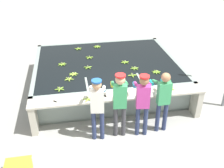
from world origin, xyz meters
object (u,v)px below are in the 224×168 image
(banana_bunch_floating_2, at_px, (89,57))
(knife_1, at_px, (106,97))
(worker_1, at_px, (120,99))
(banana_bunch_floating_4, at_px, (62,64))
(banana_bunch_ledge_0, at_px, (170,89))
(worker_3, at_px, (163,97))
(worker_0, at_px, (97,104))
(banana_bunch_floating_10, at_px, (88,67))
(banana_bunch_floating_3, at_px, (132,75))
(banana_bunch_floating_8, at_px, (60,89))
(worker_2, at_px, (143,99))
(banana_bunch_floating_6, at_px, (156,72))
(knife_0, at_px, (57,102))
(banana_bunch_ledge_1, at_px, (88,99))
(banana_bunch_floating_1, at_px, (125,62))
(banana_bunch_floating_7, at_px, (97,47))
(banana_bunch_floating_9, at_px, (69,79))
(banana_bunch_floating_11, at_px, (135,68))
(banana_bunch_floating_0, at_px, (78,49))
(banana_bunch_floating_5, at_px, (73,74))

(banana_bunch_floating_2, relative_size, knife_1, 0.83)
(worker_1, relative_size, banana_bunch_floating_4, 6.22)
(banana_bunch_ledge_0, bearing_deg, worker_3, -126.09)
(worker_0, xyz_separation_m, banana_bunch_floating_2, (0.11, 3.04, -0.13))
(banana_bunch_floating_10, xyz_separation_m, banana_bunch_ledge_0, (2.05, -1.71, 0.00))
(banana_bunch_floating_3, bearing_deg, banana_bunch_floating_8, -168.34)
(worker_2, relative_size, banana_bunch_floating_4, 6.08)
(banana_bunch_floating_3, bearing_deg, banana_bunch_floating_6, 5.89)
(knife_0, bearing_deg, worker_2, -13.33)
(banana_bunch_ledge_1, bearing_deg, worker_2, -20.56)
(banana_bunch_floating_1, relative_size, banana_bunch_floating_6, 1.00)
(banana_bunch_floating_7, bearing_deg, banana_bunch_floating_9, -115.23)
(banana_bunch_floating_4, distance_m, knife_1, 2.44)
(banana_bunch_floating_11, bearing_deg, knife_1, -127.06)
(worker_1, height_order, banana_bunch_floating_0, worker_1)
(banana_bunch_floating_9, xyz_separation_m, banana_bunch_floating_10, (0.61, 0.68, 0.00))
(banana_bunch_floating_1, height_order, banana_bunch_floating_4, same)
(worker_1, height_order, worker_2, worker_1)
(banana_bunch_floating_10, xyz_separation_m, knife_0, (-0.94, -1.84, -0.01))
(banana_bunch_floating_4, xyz_separation_m, knife_0, (-0.15, -2.21, -0.01))
(worker_2, relative_size, banana_bunch_floating_7, 6.08)
(worker_3, height_order, banana_bunch_floating_4, worker_3)
(banana_bunch_floating_6, bearing_deg, worker_0, -141.33)
(banana_bunch_floating_7, bearing_deg, banana_bunch_ledge_0, -65.65)
(banana_bunch_floating_5, height_order, banana_bunch_floating_7, same)
(banana_bunch_floating_2, distance_m, knife_1, 2.57)
(knife_0, distance_m, knife_1, 1.25)
(banana_bunch_floating_3, bearing_deg, banana_bunch_floating_5, 167.35)
(worker_2, bearing_deg, banana_bunch_floating_8, 150.60)
(worker_1, xyz_separation_m, worker_2, (0.55, -0.07, -0.03))
(banana_bunch_ledge_0, bearing_deg, banana_bunch_floating_4, 143.80)
(worker_2, height_order, banana_bunch_ledge_1, worker_2)
(banana_bunch_ledge_0, bearing_deg, banana_bunch_floating_7, 114.35)
(banana_bunch_floating_8, bearing_deg, worker_1, -36.28)
(banana_bunch_floating_3, distance_m, banana_bunch_floating_9, 1.86)
(banana_bunch_floating_5, distance_m, banana_bunch_floating_11, 1.90)
(banana_bunch_floating_8, relative_size, banana_bunch_floating_9, 0.99)
(banana_bunch_floating_4, height_order, banana_bunch_floating_7, same)
(banana_bunch_floating_9, bearing_deg, banana_bunch_floating_6, -0.24)
(knife_0, bearing_deg, banana_bunch_ledge_1, -0.38)
(banana_bunch_floating_7, relative_size, banana_bunch_ledge_1, 1.01)
(banana_bunch_floating_2, height_order, banana_bunch_floating_4, same)
(worker_3, bearing_deg, banana_bunch_floating_8, 157.56)
(banana_bunch_floating_7, bearing_deg, knife_1, -93.34)
(banana_bunch_ledge_1, bearing_deg, banana_bunch_floating_10, 84.66)
(banana_bunch_floating_8, height_order, banana_bunch_floating_9, same)
(banana_bunch_floating_2, distance_m, banana_bunch_floating_10, 0.77)
(banana_bunch_ledge_0, relative_size, knife_1, 0.85)
(worker_0, xyz_separation_m, banana_bunch_floating_8, (-0.89, 1.09, -0.13))
(banana_bunch_floating_1, distance_m, banana_bunch_floating_6, 1.16)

